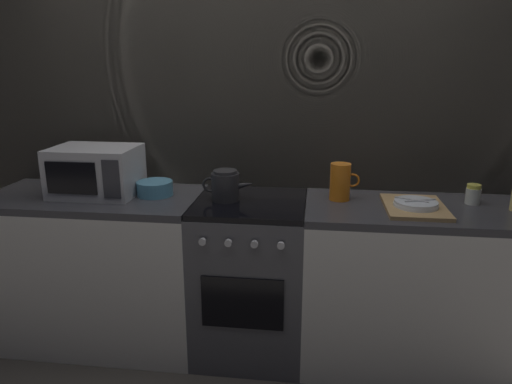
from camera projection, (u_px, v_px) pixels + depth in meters
ground_plane at (251, 346)px, 2.78m from camera, size 8.00×8.00×0.00m
back_wall at (258, 136)px, 2.76m from camera, size 3.60×0.05×2.40m
counter_left at (100, 268)px, 2.77m from camera, size 1.20×0.60×0.90m
stove_unit at (251, 277)px, 2.66m from camera, size 0.60×0.63×0.90m
counter_right at (415, 286)px, 2.55m from camera, size 1.20×0.60×0.90m
microwave at (96, 171)px, 2.62m from camera, size 0.46×0.35×0.27m
kettle at (226, 186)px, 2.52m from camera, size 0.28×0.15×0.17m
mixing_bowl at (155, 188)px, 2.63m from camera, size 0.20×0.20×0.08m
pitcher at (340, 182)px, 2.53m from camera, size 0.16×0.11×0.20m
dish_pile at (415, 206)px, 2.39m from camera, size 0.30×0.40×0.06m
spice_jar at (473, 194)px, 2.47m from camera, size 0.08×0.08×0.10m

